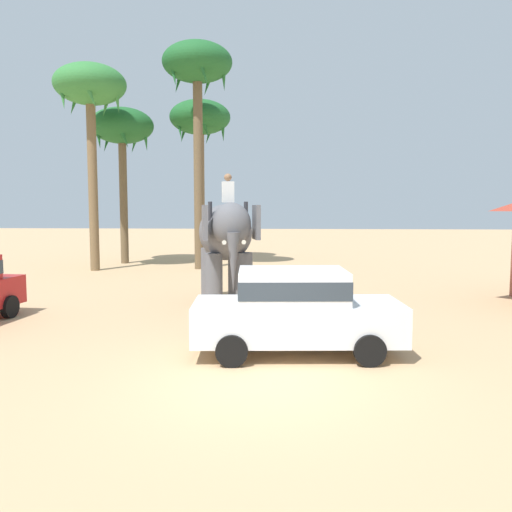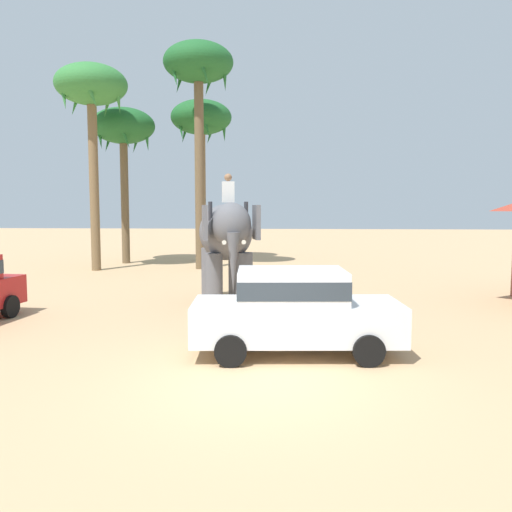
{
  "view_description": "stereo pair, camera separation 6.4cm",
  "coord_description": "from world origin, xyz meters",
  "views": [
    {
      "loc": [
        0.51,
        -8.37,
        2.95
      ],
      "look_at": [
        -0.38,
        5.82,
        1.6
      ],
      "focal_mm": 36.98,
      "sensor_mm": 36.0,
      "label": 1
    },
    {
      "loc": [
        0.57,
        -8.36,
        2.95
      ],
      "look_at": [
        -0.38,
        5.82,
        1.6
      ],
      "focal_mm": 36.98,
      "sensor_mm": 36.0,
      "label": 2
    }
  ],
  "objects": [
    {
      "name": "palm_tree_far_back",
      "position": [
        -7.97,
        18.32,
        6.79
      ],
      "size": [
        3.2,
        3.2,
        7.91
      ],
      "color": "brown",
      "rests_on": "ground"
    },
    {
      "name": "palm_tree_near_hut",
      "position": [
        -4.2,
        19.66,
        7.35
      ],
      "size": [
        3.2,
        3.2,
        8.51
      ],
      "color": "brown",
      "rests_on": "ground"
    },
    {
      "name": "palm_tree_left_of_road",
      "position": [
        -3.7,
        16.12,
        9.06
      ],
      "size": [
        3.2,
        3.2,
        10.38
      ],
      "color": "brown",
      "rests_on": "ground"
    },
    {
      "name": "elephant_with_mahout",
      "position": [
        -1.38,
        7.42,
        1.99
      ],
      "size": [
        2.31,
        4.01,
        3.88
      ],
      "color": "slate",
      "rests_on": "ground"
    },
    {
      "name": "ground_plane",
      "position": [
        0.0,
        0.0,
        0.0
      ],
      "size": [
        120.0,
        120.0,
        0.0
      ],
      "primitive_type": "plane",
      "color": "tan"
    },
    {
      "name": "car_sedan_foreground",
      "position": [
        0.64,
        1.98,
        0.93
      ],
      "size": [
        4.21,
        2.1,
        1.7
      ],
      "color": "white",
      "rests_on": "ground"
    },
    {
      "name": "palm_tree_behind_elephant",
      "position": [
        -8.38,
        15.2,
        8.05
      ],
      "size": [
        3.2,
        3.2,
        9.27
      ],
      "color": "brown",
      "rests_on": "ground"
    }
  ]
}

